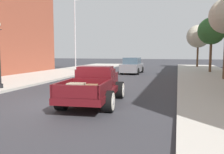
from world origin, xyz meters
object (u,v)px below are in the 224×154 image
(hotrod_truck_maroon, at_px, (95,85))
(car_background_grey, at_px, (132,66))
(flagpole, at_px, (77,20))
(street_tree_farthest, at_px, (198,36))
(street_tree_third, at_px, (212,31))

(hotrod_truck_maroon, height_order, car_background_grey, car_background_grey)
(car_background_grey, xyz_separation_m, flagpole, (-6.57, 0.95, 5.00))
(car_background_grey, relative_size, street_tree_farthest, 0.74)
(hotrod_truck_maroon, height_order, street_tree_farthest, street_tree_farthest)
(hotrod_truck_maroon, height_order, street_tree_third, street_tree_third)
(flagpole, xyz_separation_m, street_tree_farthest, (13.76, 10.11, -1.38))
(hotrod_truck_maroon, relative_size, street_tree_third, 0.89)
(street_tree_farthest, bearing_deg, flagpole, -143.69)
(hotrod_truck_maroon, height_order, flagpole, flagpole)
(hotrod_truck_maroon, xyz_separation_m, car_background_grey, (-1.11, 14.52, 0.01))
(car_background_grey, distance_m, street_tree_farthest, 13.68)
(car_background_grey, xyz_separation_m, street_tree_third, (7.83, 2.48, 3.61))
(hotrod_truck_maroon, relative_size, street_tree_farthest, 0.86)
(car_background_grey, distance_m, flagpole, 8.32)
(hotrod_truck_maroon, bearing_deg, flagpole, 116.41)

